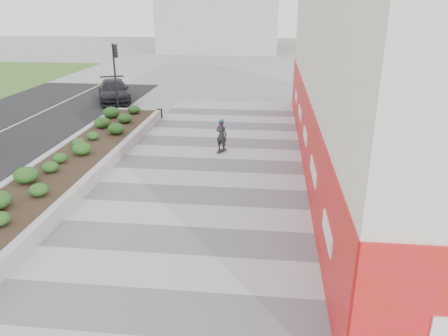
% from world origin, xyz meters
% --- Properties ---
extents(ground, '(160.00, 160.00, 0.00)m').
position_xyz_m(ground, '(0.00, 0.00, 0.00)').
color(ground, gray).
rests_on(ground, ground).
extents(walkway, '(8.00, 36.00, 0.01)m').
position_xyz_m(walkway, '(0.00, 3.00, 0.01)').
color(walkway, '#A8A8AD').
rests_on(walkway, ground).
extents(building, '(6.04, 24.08, 8.00)m').
position_xyz_m(building, '(6.98, 8.98, 3.98)').
color(building, beige).
rests_on(building, ground).
extents(planter, '(3.00, 18.00, 0.90)m').
position_xyz_m(planter, '(-5.50, 7.00, 0.42)').
color(planter, '#9E9EA0').
rests_on(planter, ground).
extents(traffic_signal_near, '(0.33, 0.28, 4.20)m').
position_xyz_m(traffic_signal_near, '(-7.23, 17.50, 2.76)').
color(traffic_signal_near, black).
rests_on(traffic_signal_near, ground).
extents(manhole_cover, '(0.44, 0.44, 0.01)m').
position_xyz_m(manhole_cover, '(0.50, 3.00, 0.00)').
color(manhole_cover, '#595654').
rests_on(manhole_cover, ground).
extents(skateboarder, '(0.62, 0.74, 1.61)m').
position_xyz_m(skateboarder, '(0.29, 9.97, 0.81)').
color(skateboarder, beige).
rests_on(skateboarder, ground).
extents(car_dark, '(3.79, 5.46, 1.47)m').
position_xyz_m(car_dark, '(-8.50, 20.26, 0.73)').
color(car_dark, black).
rests_on(car_dark, ground).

